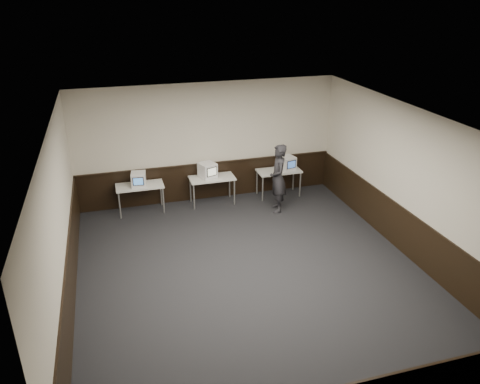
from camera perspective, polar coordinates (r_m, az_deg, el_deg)
name	(u,v)px	position (r m, az deg, el deg)	size (l,w,h in m)	color
floor	(252,275)	(9.74, 1.51, -10.03)	(8.00, 8.00, 0.00)	black
ceiling	(254,123)	(8.38, 1.75, 8.43)	(8.00, 8.00, 0.00)	white
back_wall	(208,142)	(12.55, -3.95, 6.05)	(7.00, 7.00, 0.00)	beige
front_wall	(357,346)	(5.87, 14.13, -17.74)	(7.00, 7.00, 0.00)	beige
left_wall	(60,228)	(8.65, -21.12, -4.16)	(8.00, 8.00, 0.00)	beige
right_wall	(412,184)	(10.47, 20.20, 0.88)	(8.00, 8.00, 0.00)	beige
wainscot_back	(209,181)	(12.91, -3.79, 1.37)	(6.98, 0.04, 1.00)	black
wainscot_left	(70,282)	(9.19, -19.98, -10.23)	(0.04, 7.98, 1.00)	black
wainscot_right	(403,231)	(10.91, 19.30, -4.45)	(0.04, 7.98, 1.00)	black
wainscot_rail	(209,163)	(12.70, -3.83, 3.51)	(6.98, 0.06, 0.04)	black
desk_left	(140,188)	(12.26, -12.11, 0.52)	(1.20, 0.60, 0.75)	silver
desk_center	(212,180)	(12.50, -3.43, 1.49)	(1.20, 0.60, 0.75)	silver
desk_right	(279,173)	(13.01, 4.75, 2.37)	(1.20, 0.60, 0.75)	silver
emac_left	(139,179)	(12.13, -12.26, 1.52)	(0.41, 0.43, 0.36)	white
emac_center	(208,170)	(12.42, -3.97, 2.67)	(0.52, 0.53, 0.40)	white
emac_right	(287,163)	(13.01, 5.79, 3.55)	(0.46, 0.47, 0.38)	white
person	(278,178)	(12.03, 4.66, 1.67)	(0.66, 0.43, 1.80)	#232227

